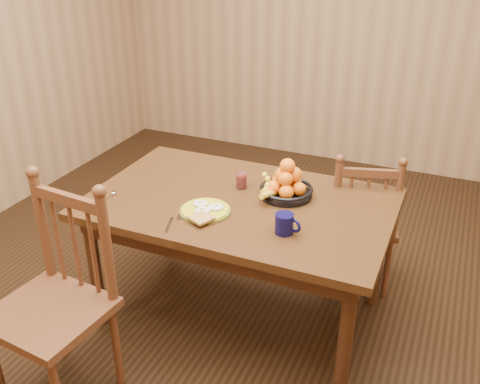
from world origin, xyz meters
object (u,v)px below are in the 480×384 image
at_px(breakfast_plate, 205,210).
at_px(fruit_bowl, 285,185).
at_px(coffee_mug, 285,224).
at_px(chair_far, 361,222).
at_px(dining_table, 240,214).
at_px(chair_near, 56,303).

bearing_deg(breakfast_plate, fruit_bowl, 46.75).
bearing_deg(coffee_mug, chair_far, 73.64).
distance_m(dining_table, chair_near, 1.03).
xyz_separation_m(chair_far, chair_near, (-1.11, -1.43, 0.08)).
xyz_separation_m(chair_near, fruit_bowl, (0.75, 1.01, 0.29)).
height_order(coffee_mug, fruit_bowl, fruit_bowl).
relative_size(chair_far, coffee_mug, 6.86).
relative_size(coffee_mug, fruit_bowl, 0.41).
xyz_separation_m(chair_far, breakfast_plate, (-0.67, -0.75, 0.32)).
height_order(chair_near, breakfast_plate, chair_near).
bearing_deg(chair_far, coffee_mug, 57.65).
distance_m(coffee_mug, fruit_bowl, 0.39).
distance_m(breakfast_plate, fruit_bowl, 0.46).
bearing_deg(dining_table, chair_far, 45.06).
bearing_deg(chair_near, breakfast_plate, 62.95).
relative_size(chair_far, chair_near, 0.85).
relative_size(breakfast_plate, fruit_bowl, 0.94).
bearing_deg(fruit_bowl, coffee_mug, -71.07).
bearing_deg(chair_far, fruit_bowl, 33.59).
height_order(chair_far, breakfast_plate, chair_far).
xyz_separation_m(dining_table, fruit_bowl, (0.20, 0.14, 0.15)).
distance_m(dining_table, fruit_bowl, 0.29).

